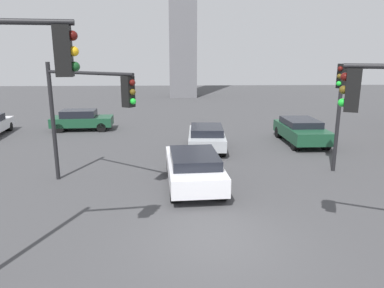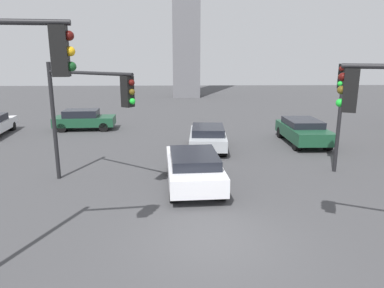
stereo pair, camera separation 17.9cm
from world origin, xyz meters
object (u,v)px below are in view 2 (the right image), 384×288
Objects in this scene: traffic_light_3 at (341,97)px; car_1 at (194,167)px; traffic_light_0 at (3,99)px; traffic_light_2 at (88,101)px; car_5 at (84,119)px; car_6 at (303,131)px; car_0 at (208,137)px.

traffic_light_3 is 6.87m from car_1.
traffic_light_0 is 5.63m from traffic_light_2.
car_5 is at bearing 93.43° from traffic_light_0.
traffic_light_2 is at bearing -77.10° from car_5.
car_6 is (10.33, 6.94, -2.58)m from traffic_light_2.
car_5 is (-3.00, 16.83, -3.36)m from traffic_light_0.
traffic_light_2 is at bearing -56.38° from car_6.
traffic_light_0 is at bearing 141.61° from car_1.
car_0 is at bearing -37.81° from car_5.
car_0 is at bearing -13.41° from car_1.
traffic_light_3 is at bearing -123.49° from car_0.
traffic_light_2 reaches higher than car_1.
car_6 reaches higher than car_1.
traffic_light_3 is (10.01, 1.79, -0.10)m from traffic_light_2.
car_6 is (0.32, 5.14, -2.48)m from traffic_light_3.
car_1 is at bearing 39.50° from traffic_light_2.
car_1 is 1.17× the size of car_5.
car_0 is (5.03, 11.31, -3.37)m from traffic_light_0.
traffic_light_3 is 1.01× the size of car_6.
car_6 is (5.56, 1.20, 0.04)m from car_0.
car_5 is at bearing 29.28° from car_1.
car_6 is at bearing -20.93° from car_5.
car_0 is 0.90× the size of car_1.
car_1 is at bearing -18.06° from traffic_light_3.
traffic_light_3 is 1.08× the size of car_0.
car_1 is at bearing 48.38° from traffic_light_0.
traffic_light_0 reaches higher than car_5.
car_5 is 14.27m from car_6.
traffic_light_2 is 1.02× the size of traffic_light_3.
traffic_light_3 reaches higher than car_5.
traffic_light_0 reaches higher than car_0.
traffic_light_2 is 12.01m from car_5.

